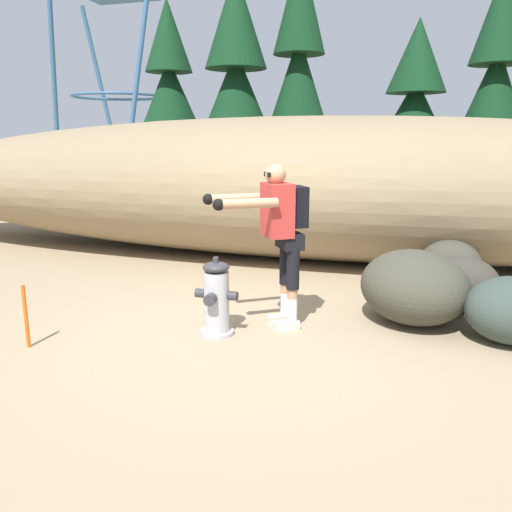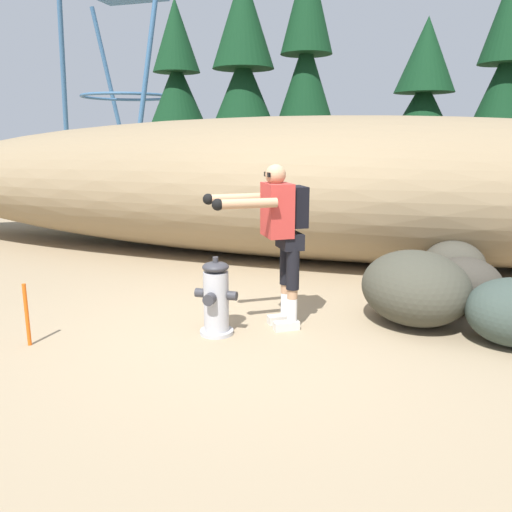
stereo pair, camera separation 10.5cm
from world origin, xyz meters
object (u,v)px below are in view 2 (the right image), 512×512
(boulder_small, at_px, (464,284))
(boulder_outlier, at_px, (453,266))
(boulder_large, at_px, (415,288))
(utility_worker, at_px, (279,226))
(fire_hydrant, at_px, (216,299))
(survey_stake, at_px, (27,315))

(boulder_small, relative_size, boulder_outlier, 1.05)
(boulder_large, xyz_separation_m, boulder_small, (0.53, 0.58, -0.08))
(utility_worker, bearing_deg, boulder_large, 169.19)
(fire_hydrant, xyz_separation_m, survey_stake, (-1.58, -0.79, -0.06))
(fire_hydrant, distance_m, boulder_outlier, 3.24)
(utility_worker, bearing_deg, boulder_outlier, -166.47)
(utility_worker, relative_size, boulder_small, 2.01)
(utility_worker, relative_size, boulder_large, 1.38)
(survey_stake, bearing_deg, fire_hydrant, 26.59)
(fire_hydrant, bearing_deg, boulder_small, 31.85)
(survey_stake, bearing_deg, utility_worker, 28.47)
(utility_worker, height_order, survey_stake, utility_worker)
(utility_worker, xyz_separation_m, boulder_large, (1.33, 0.55, -0.67))
(utility_worker, xyz_separation_m, boulder_small, (1.85, 1.13, -0.75))
(boulder_large, height_order, boulder_outlier, boulder_large)
(fire_hydrant, xyz_separation_m, utility_worker, (0.54, 0.36, 0.70))
(boulder_large, relative_size, boulder_small, 1.46)
(fire_hydrant, distance_m, boulder_large, 2.08)
(boulder_small, bearing_deg, boulder_outlier, 95.21)
(fire_hydrant, bearing_deg, boulder_large, 25.94)
(fire_hydrant, bearing_deg, utility_worker, 33.58)
(boulder_small, bearing_deg, boulder_large, -132.26)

